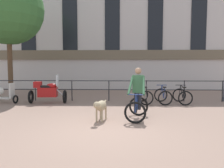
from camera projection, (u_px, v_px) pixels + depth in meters
name	position (u px, v px, depth m)	size (l,w,h in m)	color
ground_plane	(100.00, 132.00, 5.83)	(60.00, 60.00, 0.00)	#8E7060
canal_railing	(109.00, 87.00, 10.95)	(15.05, 0.05, 1.05)	#232326
building_facade	(112.00, 27.00, 16.40)	(18.00, 0.72, 9.47)	beige
cyclist_with_bike	(137.00, 96.00, 7.26)	(0.88, 1.27, 1.70)	black
dog	(101.00, 106.00, 6.92)	(0.42, 1.04, 0.68)	tan
parked_motorcycle	(47.00, 91.00, 10.28)	(1.74, 0.73, 1.35)	black
parked_bicycle_near_lamp	(144.00, 96.00, 10.27)	(0.77, 1.17, 0.86)	black
parked_bicycle_mid_left	(163.00, 96.00, 10.24)	(0.67, 1.11, 0.86)	black
parked_bicycle_mid_right	(182.00, 96.00, 10.21)	(0.67, 1.12, 0.86)	black
parked_scooter	(3.00, 93.00, 10.34)	(1.32, 0.57, 0.96)	black
tree_canalside_left	(8.00, 10.00, 11.70)	(3.77, 3.77, 6.68)	brown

